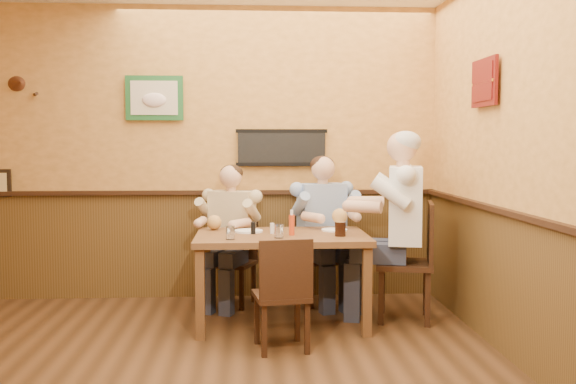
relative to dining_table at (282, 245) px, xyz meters
name	(u,v)px	position (x,y,z in m)	size (l,w,h in m)	color
room	(156,111)	(-0.82, -1.33, 1.03)	(5.02, 5.03, 2.81)	#341F0F
dining_table	(282,245)	(0.00, 0.00, 0.00)	(1.40, 0.90, 0.75)	brown
chair_back_left	(232,261)	(-0.42, 0.65, -0.25)	(0.38, 0.38, 0.82)	#321C10
chair_back_right	(322,257)	(0.41, 0.67, -0.23)	(0.40, 0.40, 0.86)	#321C10
chair_right_end	(404,261)	(1.04, 0.05, -0.16)	(0.46, 0.46, 1.00)	#321C10
chair_near_side	(281,293)	(-0.04, -0.65, -0.24)	(0.38, 0.38, 0.83)	#321C10
diner_tan_shirt	(232,242)	(-0.42, 0.65, -0.08)	(0.54, 0.54, 1.16)	beige
diner_blue_polo	(322,238)	(0.41, 0.67, -0.04)	(0.57, 0.57, 1.23)	#829AC4
diner_white_elder	(405,236)	(1.04, 0.05, 0.06)	(0.66, 0.66, 1.43)	white
water_glass_left	(230,233)	(-0.41, -0.27, 0.14)	(0.07, 0.07, 0.10)	white
water_glass_mid	(279,231)	(-0.03, -0.22, 0.15)	(0.07, 0.07, 0.11)	silver
cola_tumbler	(340,229)	(0.46, -0.15, 0.15)	(0.09, 0.09, 0.11)	black
hot_sauce_bottle	(292,224)	(0.08, -0.07, 0.18)	(0.05, 0.05, 0.19)	red
salt_shaker	(272,228)	(-0.08, 0.03, 0.14)	(0.03, 0.03, 0.09)	silver
pepper_shaker	(253,228)	(-0.23, 0.02, 0.14)	(0.04, 0.04, 0.10)	black
plate_far_left	(248,231)	(-0.27, 0.14, 0.10)	(0.24, 0.24, 0.02)	white
plate_far_right	(334,230)	(0.46, 0.17, 0.10)	(0.22, 0.22, 0.01)	white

